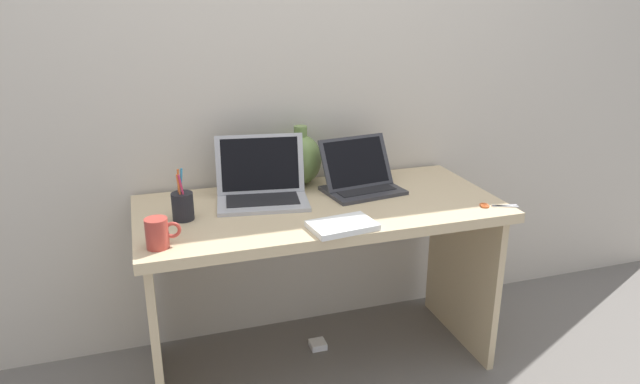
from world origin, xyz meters
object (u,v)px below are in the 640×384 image
Objects in this scene: notebook_stack at (343,226)px; power_brick at (318,345)px; coffee_mug at (158,233)px; laptop_left at (261,184)px; green_vase at (301,159)px; laptop_right at (360,177)px; scissors at (492,206)px; pen_cup at (183,205)px.

notebook_stack is 0.81m from power_brick.
coffee_mug reaches higher than notebook_stack.
notebook_stack is (0.21, -0.38, -0.05)m from laptop_left.
power_brick is at bearing 86.84° from notebook_stack.
green_vase is 0.80m from coffee_mug.
laptop_left reaches higher than laptop_right.
laptop_right is 1.47× the size of notebook_stack.
laptop_left is at bearing 173.31° from power_brick.
power_brick is (-0.61, 0.33, -0.72)m from scissors.
pen_cup is at bearing 66.48° from coffee_mug.
notebook_stack is at bearing -3.07° from coffee_mug.
scissors is 1.00m from power_brick.
notebook_stack is 1.20× the size of pen_cup.
notebook_stack is at bearing -119.57° from laptop_right.
laptop_left is 0.41m from laptop_right.
coffee_mug is at bearing -141.66° from green_vase.
laptop_left is 0.44m from notebook_stack.
power_brick is (0.02, 0.35, -0.72)m from notebook_stack.
scissors reaches higher than power_brick.
laptop_left is 0.91m from scissors.
laptop_right is 1.77× the size of pen_cup.
green_vase reaches higher than power_brick.
notebook_stack is 1.56× the size of scissors.
coffee_mug is at bearing -113.52° from pen_cup.
laptop_right is 0.54m from scissors.
pen_cup is 2.71× the size of power_brick.
pen_cup is at bearing -159.26° from laptop_left.
pen_cup is at bearing 153.69° from notebook_stack.
notebook_stack is at bearing -89.86° from green_vase.
coffee_mug is at bearing -140.26° from laptop_left.
laptop_left reaches higher than coffee_mug.
green_vase is at bearing 96.91° from power_brick.
green_vase is 0.84m from power_brick.
laptop_right is at bearing 3.02° from power_brick.
notebook_stack reaches higher than power_brick.
pen_cup is at bearing -170.19° from power_brick.
green_vase is at bearing 142.08° from laptop_right.
notebook_stack is (-0.21, -0.36, -0.05)m from laptop_right.
green_vase is (-0.21, 0.16, 0.05)m from laptop_right.
pen_cup is (0.10, 0.23, 0.00)m from coffee_mug.
scissors is at bearing -11.38° from pen_cup.
coffee_mug is at bearing -158.30° from laptop_right.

